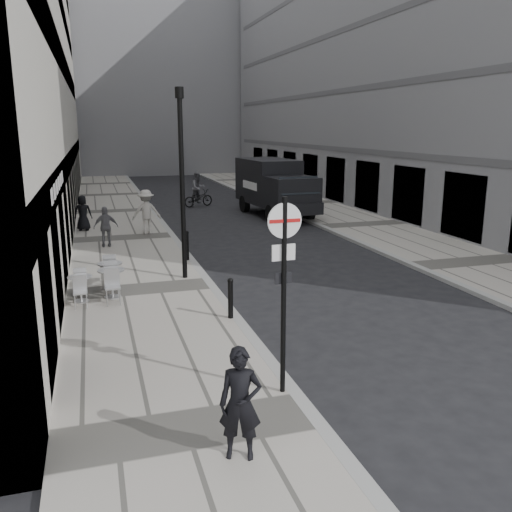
{
  "coord_description": "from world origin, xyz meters",
  "views": [
    {
      "loc": [
        -3.13,
        -4.69,
        4.6
      ],
      "look_at": [
        0.74,
        8.1,
        1.4
      ],
      "focal_mm": 38.0,
      "sensor_mm": 36.0,
      "label": 1
    }
  ],
  "objects_px": {
    "lamppost": "(182,175)",
    "panel_van": "(274,185)",
    "cyclist": "(198,193)",
    "sign_post": "(284,270)",
    "walking_man": "(240,404)"
  },
  "relations": [
    {
      "from": "lamppost",
      "to": "panel_van",
      "type": "bearing_deg",
      "value": 59.27
    },
    {
      "from": "lamppost",
      "to": "cyclist",
      "type": "relative_size",
      "value": 2.72
    },
    {
      "from": "sign_post",
      "to": "lamppost",
      "type": "relative_size",
      "value": 0.61
    },
    {
      "from": "sign_post",
      "to": "cyclist",
      "type": "distance_m",
      "value": 23.53
    },
    {
      "from": "panel_van",
      "to": "walking_man",
      "type": "bearing_deg",
      "value": -113.85
    },
    {
      "from": "panel_van",
      "to": "cyclist",
      "type": "xyz_separation_m",
      "value": [
        -3.18,
        4.46,
        -0.84
      ]
    },
    {
      "from": "walking_man",
      "to": "cyclist",
      "type": "distance_m",
      "value": 25.28
    },
    {
      "from": "lamppost",
      "to": "cyclist",
      "type": "bearing_deg",
      "value": 77.62
    },
    {
      "from": "panel_van",
      "to": "sign_post",
      "type": "bearing_deg",
      "value": -112.19
    },
    {
      "from": "lamppost",
      "to": "cyclist",
      "type": "distance_m",
      "value": 16.09
    },
    {
      "from": "lamppost",
      "to": "panel_van",
      "type": "distance_m",
      "value": 12.99
    },
    {
      "from": "walking_man",
      "to": "lamppost",
      "type": "relative_size",
      "value": 0.29
    },
    {
      "from": "lamppost",
      "to": "cyclist",
      "type": "height_order",
      "value": "lamppost"
    },
    {
      "from": "walking_man",
      "to": "panel_van",
      "type": "xyz_separation_m",
      "value": [
        7.38,
        20.46,
        0.72
      ]
    },
    {
      "from": "lamppost",
      "to": "panel_van",
      "type": "height_order",
      "value": "lamppost"
    }
  ]
}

